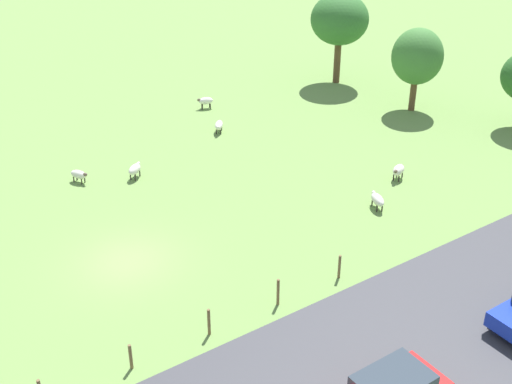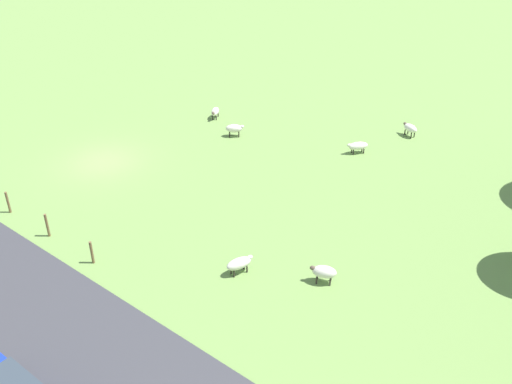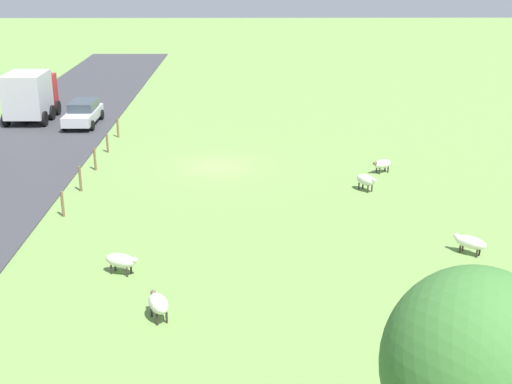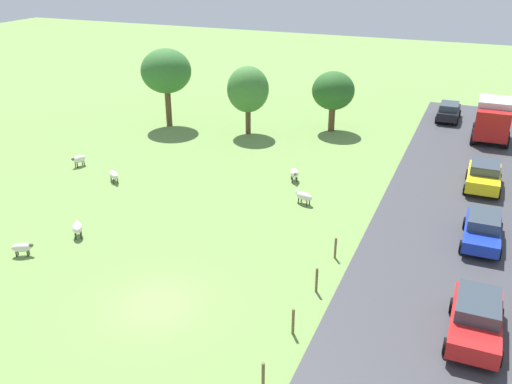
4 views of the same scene
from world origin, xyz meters
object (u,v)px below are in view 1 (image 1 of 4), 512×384
object	(u,v)px
sheep_1	(79,174)
tree_0	(340,20)
tree_2	(417,57)
sheep_0	(398,170)
sheep_3	(135,169)
sheep_4	(219,125)
sheep_5	(377,200)
sheep_2	(206,101)

from	to	relation	value
sheep_1	tree_0	bearing A→B (deg)	101.64
sheep_1	tree_0	size ratio (longest dim) A/B	0.17
tree_2	sheep_0	bearing A→B (deg)	-49.83
sheep_3	tree_2	distance (m)	20.30
sheep_4	sheep_5	xyz separation A→B (m)	(12.77, 1.55, 0.04)
sheep_1	tree_2	bearing A→B (deg)	83.27
sheep_2	sheep_5	world-z (taller)	sheep_2
sheep_0	sheep_5	world-z (taller)	sheep_0
sheep_0	sheep_4	xyz separation A→B (m)	(-11.06, -4.73, -0.08)
sheep_4	tree_0	xyz separation A→B (m)	(-3.06, 12.31, 4.26)
sheep_3	sheep_5	size ratio (longest dim) A/B	0.87
tree_0	sheep_0	bearing A→B (deg)	-28.22
sheep_3	tree_2	size ratio (longest dim) A/B	0.20
sheep_0	sheep_4	bearing A→B (deg)	-156.84
sheep_3	tree_2	xyz separation A→B (m)	(1.41, 19.99, 3.19)
sheep_5	tree_0	distance (m)	19.60
sheep_1	sheep_5	world-z (taller)	sheep_5
sheep_5	sheep_2	bearing A→B (deg)	-179.45
sheep_5	sheep_4	bearing A→B (deg)	-173.06
sheep_1	sheep_3	size ratio (longest dim) A/B	1.00
tree_0	sheep_3	bearing A→B (deg)	-73.29
sheep_4	sheep_3	bearing A→B (deg)	-68.74
sheep_0	sheep_2	distance (m)	15.41
sheep_3	sheep_4	bearing A→B (deg)	111.26
sheep_3	sheep_4	world-z (taller)	sheep_3
sheep_0	tree_2	size ratio (longest dim) A/B	0.21
sheep_5	tree_0	size ratio (longest dim) A/B	0.20
sheep_1	sheep_4	distance (m)	9.96
sheep_3	sheep_5	world-z (taller)	sheep_3
sheep_3	tree_0	bearing A→B (deg)	106.71
tree_0	tree_2	size ratio (longest dim) A/B	1.18
sheep_4	sheep_5	size ratio (longest dim) A/B	0.94
tree_0	tree_2	world-z (taller)	tree_0
sheep_2	tree_0	xyz separation A→B (m)	(0.92, 10.92, 4.19)
sheep_5	tree_2	size ratio (longest dim) A/B	0.23
tree_2	sheep_1	bearing A→B (deg)	-96.73
sheep_5	tree_0	xyz separation A→B (m)	(-15.83, 10.76, 4.22)
sheep_4	sheep_2	bearing A→B (deg)	160.73
sheep_2	tree_0	bearing A→B (deg)	85.19
sheep_1	sheep_4	world-z (taller)	sheep_4
sheep_0	sheep_3	bearing A→B (deg)	-124.97
sheep_3	tree_0	distance (m)	20.71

